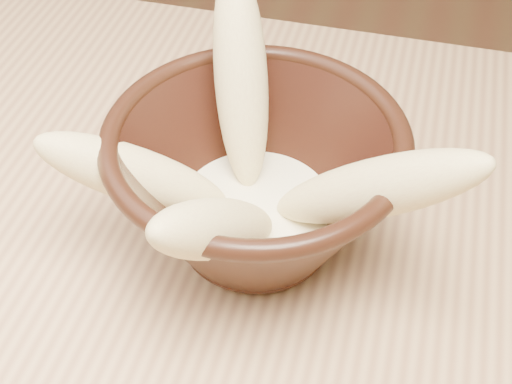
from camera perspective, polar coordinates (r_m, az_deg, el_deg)
table at (r=0.60m, az=-7.39°, el=-13.34°), size 1.20×0.80×0.75m
bowl at (r=0.52m, az=-0.00°, el=0.79°), size 0.22×0.22×0.12m
milk_puddle at (r=0.54m, az=-0.00°, el=-1.42°), size 0.12×0.12×0.02m
banana_upright at (r=0.53m, az=-1.20°, el=9.13°), size 0.08×0.13×0.16m
banana_left at (r=0.51m, az=-9.56°, el=1.34°), size 0.15×0.09×0.11m
banana_right at (r=0.47m, az=9.29°, el=0.24°), size 0.17×0.08×0.14m
banana_front at (r=0.45m, az=-3.18°, el=-2.93°), size 0.08×0.14×0.13m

